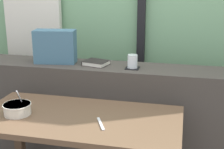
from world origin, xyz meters
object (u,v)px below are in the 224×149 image
at_px(juice_glass, 132,62).
at_px(fork_utensil, 101,124).
at_px(coaster_square, 132,68).
at_px(breakfast_table, 79,132).
at_px(throw_pillow, 55,46).
at_px(soup_bowl, 17,109).
at_px(closed_book, 96,63).

bearing_deg(juice_glass, fork_utensil, -97.57).
height_order(coaster_square, juice_glass, juice_glass).
height_order(breakfast_table, coaster_square, coaster_square).
bearing_deg(juice_glass, throw_pillow, 176.78).
xyz_separation_m(juice_glass, fork_utensil, (-0.08, -0.62, -0.23)).
relative_size(breakfast_table, soup_bowl, 7.21).
bearing_deg(breakfast_table, throw_pillow, 123.50).
relative_size(closed_book, fork_utensil, 1.23).
height_order(juice_glass, fork_utensil, juice_glass).
height_order(closed_book, soup_bowl, closed_book).
height_order(breakfast_table, throw_pillow, throw_pillow).
bearing_deg(coaster_square, juice_glass, 0.00).
distance_m(breakfast_table, closed_book, 0.65).
xyz_separation_m(juice_glass, soup_bowl, (-0.63, -0.60, -0.19)).
bearing_deg(closed_book, coaster_square, -6.84).
xyz_separation_m(juice_glass, throw_pillow, (-0.62, 0.04, 0.08)).
bearing_deg(coaster_square, fork_utensil, -97.57).
height_order(coaster_square, throw_pillow, throw_pillow).
xyz_separation_m(coaster_square, throw_pillow, (-0.62, 0.04, 0.13)).
relative_size(breakfast_table, fork_utensil, 7.43).
xyz_separation_m(coaster_square, fork_utensil, (-0.08, -0.62, -0.18)).
bearing_deg(fork_utensil, coaster_square, 56.96).
distance_m(juice_glass, closed_book, 0.30).
relative_size(breakfast_table, closed_book, 6.04).
bearing_deg(throw_pillow, juice_glass, -3.22).
height_order(breakfast_table, juice_glass, juice_glass).
bearing_deg(soup_bowl, throw_pillow, 89.52).
relative_size(breakfast_table, juice_glass, 12.75).
xyz_separation_m(throw_pillow, soup_bowl, (-0.01, -0.63, -0.27)).
height_order(breakfast_table, closed_book, closed_book).
height_order(soup_bowl, fork_utensil, soup_bowl).
xyz_separation_m(coaster_square, closed_book, (-0.29, 0.04, 0.01)).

